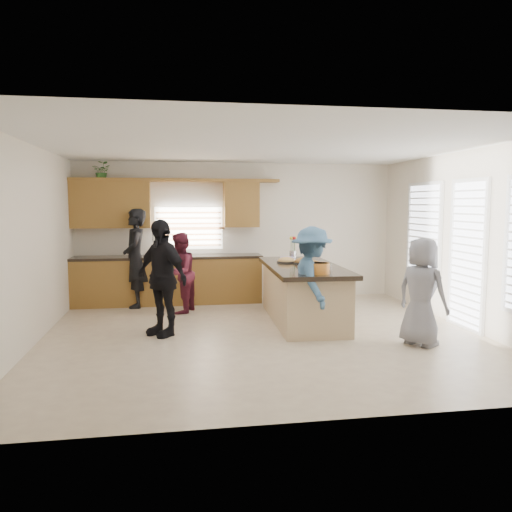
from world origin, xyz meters
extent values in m
plane|color=beige|center=(0.00, 0.00, 0.00)|extent=(6.50, 6.50, 0.00)
cube|color=silver|center=(0.00, 3.00, 1.40)|extent=(6.50, 0.02, 2.80)
cube|color=silver|center=(0.00, -3.00, 1.40)|extent=(6.50, 0.02, 2.80)
cube|color=silver|center=(-3.25, 0.00, 1.40)|extent=(0.02, 6.00, 2.80)
cube|color=silver|center=(3.25, 0.00, 1.40)|extent=(0.02, 6.00, 2.80)
cube|color=white|center=(0.00, 0.00, 2.80)|extent=(6.50, 6.00, 0.02)
cube|color=olive|center=(-1.43, 2.69, 0.45)|extent=(3.65, 0.62, 0.90)
cube|color=black|center=(-1.43, 2.69, 0.93)|extent=(3.70, 0.65, 0.05)
cube|color=olive|center=(-2.50, 2.82, 1.95)|extent=(1.50, 0.36, 0.90)
cube|color=olive|center=(0.05, 2.82, 1.95)|extent=(0.70, 0.36, 0.90)
cube|color=olive|center=(-1.23, 2.82, 2.43)|extent=(4.05, 0.40, 0.06)
cube|color=brown|center=(-1.00, 2.96, 1.48)|extent=(1.35, 0.08, 0.85)
cube|color=white|center=(3.22, 1.30, 1.42)|extent=(0.06, 1.10, 1.75)
cube|color=white|center=(3.22, -0.10, 1.17)|extent=(0.06, 0.85, 2.25)
cube|color=tan|center=(0.82, 0.81, 0.44)|extent=(1.10, 2.54, 0.88)
cube|color=black|center=(0.82, 0.81, 0.92)|extent=(1.26, 2.75, 0.07)
cube|color=black|center=(0.82, 0.81, 0.04)|extent=(1.02, 2.46, 0.08)
cylinder|color=black|center=(0.87, 0.52, 0.96)|extent=(0.43, 0.43, 0.02)
ellipsoid|color=#B57039|center=(0.87, 0.52, 0.98)|extent=(0.39, 0.39, 0.17)
cylinder|color=black|center=(0.89, 1.01, 0.96)|extent=(0.37, 0.37, 0.02)
ellipsoid|color=#B57039|center=(0.89, 1.01, 0.98)|extent=(0.34, 0.34, 0.15)
cylinder|color=black|center=(0.62, 1.21, 0.96)|extent=(0.34, 0.34, 0.02)
ellipsoid|color=tan|center=(0.62, 1.21, 0.98)|extent=(0.30, 0.30, 0.14)
cylinder|color=orange|center=(0.77, -0.21, 1.03)|extent=(0.35, 0.35, 0.16)
cylinder|color=beige|center=(0.77, -0.21, 1.09)|extent=(0.29, 0.29, 0.04)
cylinder|color=white|center=(1.03, 0.01, 1.00)|extent=(0.07, 0.07, 0.11)
cylinder|color=#B293D6|center=(0.72, 1.60, 0.98)|extent=(0.25, 0.25, 0.05)
cylinder|color=silver|center=(0.90, 1.88, 1.02)|extent=(0.13, 0.13, 0.14)
imported|color=#38742E|center=(-2.64, 2.82, 2.58)|extent=(0.38, 0.34, 0.37)
imported|color=black|center=(-2.03, 2.45, 0.94)|extent=(0.48, 0.70, 1.88)
imported|color=#5A1B2A|center=(-1.21, 1.79, 0.73)|extent=(0.78, 0.86, 1.45)
imported|color=black|center=(-1.49, 0.29, 0.87)|extent=(0.99, 1.05, 1.74)
imported|color=#3E6588|center=(0.70, -0.17, 0.82)|extent=(0.65, 1.08, 1.64)
imported|color=gray|center=(2.08, -0.86, 0.76)|extent=(0.79, 0.88, 1.51)
camera|label=1|loc=(-1.29, -7.20, 1.97)|focal=35.00mm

